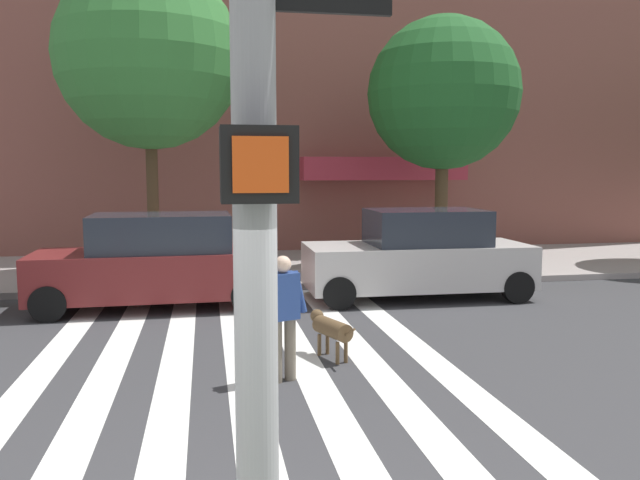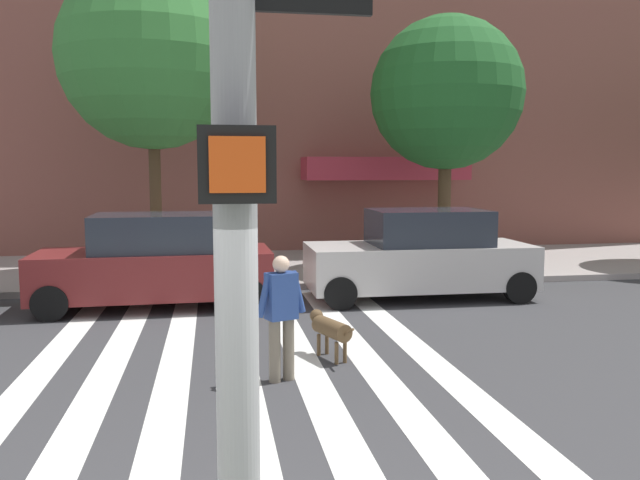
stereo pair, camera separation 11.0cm
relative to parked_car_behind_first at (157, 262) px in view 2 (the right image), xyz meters
The scene contains 9 objects.
ground_plane 4.49m from the parked_car_behind_first, 75.53° to the right, with size 160.00×160.00×0.00m, color #353538.
sidewalk_far 4.50m from the parked_car_behind_first, 75.61° to the left, with size 80.00×6.00×0.15m, color gray.
crosswalk_stripes 4.59m from the parked_car_behind_first, 71.22° to the right, with size 5.85×10.49×0.01m.
parked_car_behind_first is the anchor object (origin of this frame).
parked_car_third_in_line 5.45m from the parked_car_behind_first, ahead, with size 4.71×2.00×1.88m.
street_tree_nearest 5.59m from the parked_car_behind_first, 94.75° to the left, with size 4.44×4.44×7.49m.
street_tree_middle 8.75m from the parked_car_behind_first, 24.63° to the left, with size 3.98×3.98×6.54m.
pedestrian_dog_walker 5.24m from the parked_car_behind_first, 68.16° to the right, with size 0.69×0.36×1.64m.
dog_on_leash 4.86m from the parked_car_behind_first, 55.48° to the right, with size 0.53×1.07×0.65m.
Camera 2 is at (0.00, -3.06, 2.73)m, focal length 35.80 mm.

